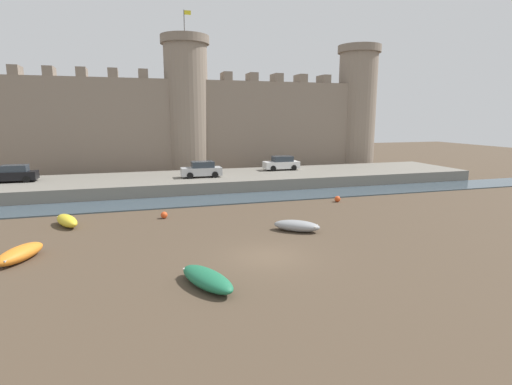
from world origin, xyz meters
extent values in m
plane|color=#4C3D2D|center=(0.00, 0.00, 0.00)|extent=(160.00, 160.00, 0.00)
cube|color=#3D4C56|center=(0.00, 15.19, 0.05)|extent=(80.00, 4.50, 0.10)
cube|color=slate|center=(0.00, 22.44, 0.61)|extent=(60.68, 10.00, 1.22)
cube|color=gray|center=(0.00, 32.77, 5.93)|extent=(48.68, 2.80, 11.86)
cylinder|color=gray|center=(0.00, 32.77, 8.07)|extent=(5.36, 5.36, 16.14)
cylinder|color=#796B5D|center=(0.00, 32.77, 16.64)|extent=(6.00, 6.00, 1.00)
cylinder|color=#4C4742|center=(0.00, 32.77, 18.64)|extent=(0.10, 0.10, 3.00)
cube|color=yellow|center=(0.45, 32.77, 19.84)|extent=(0.80, 0.04, 0.50)
cylinder|color=gray|center=(24.34, 32.77, 8.07)|extent=(5.36, 5.36, 16.14)
cylinder|color=#796B5D|center=(24.34, 32.77, 16.64)|extent=(6.00, 6.00, 1.00)
cube|color=gray|center=(-18.95, 32.77, 12.41)|extent=(1.10, 2.52, 1.10)
cube|color=gray|center=(-15.50, 32.77, 12.41)|extent=(1.10, 2.52, 1.10)
cube|color=gray|center=(-12.06, 32.77, 12.41)|extent=(1.10, 2.52, 1.10)
cube|color=gray|center=(-8.61, 32.77, 12.41)|extent=(1.10, 2.52, 1.10)
cube|color=gray|center=(-5.17, 32.77, 12.41)|extent=(1.10, 2.52, 1.10)
cube|color=gray|center=(5.17, 32.77, 12.41)|extent=(1.10, 2.52, 1.10)
cube|color=gray|center=(8.61, 32.77, 12.41)|extent=(1.10, 2.52, 1.10)
cube|color=gray|center=(12.06, 32.77, 12.41)|extent=(1.10, 2.52, 1.10)
cube|color=gray|center=(15.50, 32.77, 12.41)|extent=(1.10, 2.52, 1.10)
cube|color=gray|center=(18.95, 32.77, 12.41)|extent=(1.10, 2.52, 1.10)
ellipsoid|color=orange|center=(-12.51, 3.09, 0.39)|extent=(2.41, 3.35, 0.77)
ellipsoid|color=gold|center=(-12.51, 3.09, 0.45)|extent=(1.93, 2.72, 0.42)
cube|color=beige|center=(-12.41, 3.31, 0.49)|extent=(0.96, 0.60, 0.06)
cube|color=beige|center=(-13.05, 1.98, 0.47)|extent=(0.69, 0.53, 0.08)
ellipsoid|color=yellow|center=(-11.23, 9.62, 0.39)|extent=(2.16, 3.07, 0.78)
ellipsoid|color=#F2F246|center=(-11.23, 9.62, 0.45)|extent=(1.73, 2.50, 0.43)
cube|color=beige|center=(-11.14, 9.42, 0.49)|extent=(0.84, 0.54, 0.06)
cube|color=beige|center=(-11.73, 10.65, 0.47)|extent=(0.61, 0.49, 0.08)
ellipsoid|color=#1E6B47|center=(-3.75, -2.89, 0.36)|extent=(2.54, 3.76, 0.72)
ellipsoid|color=#339266|center=(-3.75, -2.89, 0.42)|extent=(2.04, 3.07, 0.40)
cube|color=beige|center=(-3.65, -3.14, 0.46)|extent=(1.06, 0.60, 0.06)
cube|color=beige|center=(-4.29, -1.62, 0.44)|extent=(0.74, 0.53, 0.08)
ellipsoid|color=gray|center=(3.35, 4.03, 0.36)|extent=(3.17, 2.75, 0.72)
ellipsoid|color=silver|center=(3.35, 4.03, 0.42)|extent=(2.58, 2.22, 0.40)
cube|color=beige|center=(3.16, 4.16, 0.46)|extent=(0.76, 0.94, 0.06)
cube|color=beige|center=(4.32, 3.34, 0.44)|extent=(0.61, 0.70, 0.08)
sphere|color=#E04C1E|center=(-4.73, 9.93, 0.25)|extent=(0.50, 0.50, 0.50)
sphere|color=#E04C1E|center=(10.27, 11.46, 0.26)|extent=(0.52, 0.52, 0.52)
cube|color=#B2B5B7|center=(-0.13, 21.38, 1.82)|extent=(4.11, 1.73, 0.80)
cube|color=#2D3842|center=(0.02, 21.38, 2.52)|extent=(2.26, 1.51, 0.64)
cylinder|color=black|center=(-1.41, 20.54, 1.54)|extent=(0.64, 0.18, 0.64)
cylinder|color=black|center=(-1.40, 22.24, 1.54)|extent=(0.64, 0.18, 0.64)
cylinder|color=black|center=(1.13, 20.52, 1.54)|extent=(0.64, 0.18, 0.64)
cylinder|color=black|center=(1.14, 22.22, 1.54)|extent=(0.64, 0.18, 0.64)
cube|color=silver|center=(9.71, 24.29, 1.82)|extent=(4.11, 1.73, 0.80)
cube|color=#2D3842|center=(9.86, 24.29, 2.52)|extent=(2.26, 1.51, 0.64)
cylinder|color=black|center=(8.43, 23.45, 1.54)|extent=(0.64, 0.18, 0.64)
cylinder|color=black|center=(8.45, 25.15, 1.54)|extent=(0.64, 0.18, 0.64)
cylinder|color=black|center=(10.98, 23.44, 1.54)|extent=(0.64, 0.18, 0.64)
cylinder|color=black|center=(10.99, 25.14, 1.54)|extent=(0.64, 0.18, 0.64)
cube|color=black|center=(-17.83, 23.44, 1.82)|extent=(4.11, 1.73, 0.80)
cube|color=#2D3842|center=(-17.68, 23.44, 2.52)|extent=(2.26, 1.51, 0.64)
cylinder|color=black|center=(-19.09, 24.30, 1.54)|extent=(0.64, 0.18, 0.64)
cylinder|color=black|center=(-16.56, 22.58, 1.54)|extent=(0.64, 0.18, 0.64)
cylinder|color=black|center=(-16.55, 24.28, 1.54)|extent=(0.64, 0.18, 0.64)
camera|label=1|loc=(-6.42, -19.33, 7.39)|focal=28.00mm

